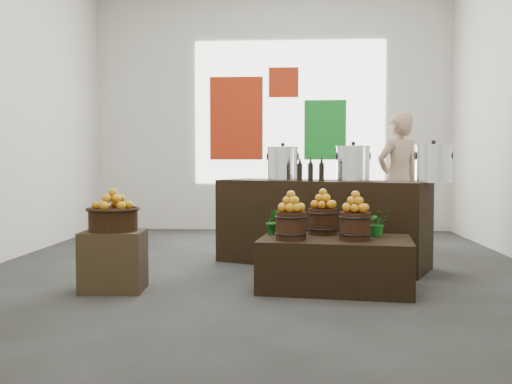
# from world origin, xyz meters

# --- Properties ---
(ground) EXTENTS (7.00, 7.00, 0.00)m
(ground) POSITION_xyz_m (0.00, 0.00, 0.00)
(ground) COLOR #383836
(ground) RESTS_ON ground
(back_wall) EXTENTS (6.00, 0.04, 4.00)m
(back_wall) POSITION_xyz_m (0.00, 3.50, 2.00)
(back_wall) COLOR silver
(back_wall) RESTS_ON ground
(back_opening) EXTENTS (3.20, 0.02, 2.40)m
(back_opening) POSITION_xyz_m (0.30, 3.48, 2.00)
(back_opening) COLOR white
(back_opening) RESTS_ON back_wall
(deco_red_left) EXTENTS (0.90, 0.04, 1.40)m
(deco_red_left) POSITION_xyz_m (-0.60, 3.47, 1.90)
(deco_red_left) COLOR #B0270D
(deco_red_left) RESTS_ON back_wall
(deco_green_right) EXTENTS (0.70, 0.04, 1.00)m
(deco_green_right) POSITION_xyz_m (0.90, 3.47, 1.70)
(deco_green_right) COLOR #138022
(deco_green_right) RESTS_ON back_wall
(deco_red_upper) EXTENTS (0.50, 0.04, 0.50)m
(deco_red_upper) POSITION_xyz_m (0.20, 3.47, 2.50)
(deco_red_upper) COLOR #B0270D
(deco_red_upper) RESTS_ON back_wall
(crate) EXTENTS (0.56, 0.47, 0.54)m
(crate) POSITION_xyz_m (-1.26, -1.22, 0.27)
(crate) COLOR #443820
(crate) RESTS_ON ground
(wicker_basket) EXTENTS (0.43, 0.43, 0.20)m
(wicker_basket) POSITION_xyz_m (-1.26, -1.22, 0.64)
(wicker_basket) COLOR black
(wicker_basket) RESTS_ON crate
(apples_in_basket) EXTENTS (0.34, 0.34, 0.18)m
(apples_in_basket) POSITION_xyz_m (-1.26, -1.22, 0.83)
(apples_in_basket) COLOR #A40705
(apples_in_basket) RESTS_ON wicker_basket
(display_table) EXTENTS (1.45, 1.00, 0.47)m
(display_table) POSITION_xyz_m (0.73, -1.03, 0.23)
(display_table) COLOR black
(display_table) RESTS_ON ground
(apple_bucket_front_left) EXTENTS (0.27, 0.27, 0.25)m
(apple_bucket_front_left) POSITION_xyz_m (0.33, -1.17, 0.59)
(apple_bucket_front_left) COLOR #33190E
(apple_bucket_front_left) RESTS_ON display_table
(apples_in_bucket_front_left) EXTENTS (0.20, 0.20, 0.18)m
(apples_in_bucket_front_left) POSITION_xyz_m (0.33, -1.17, 0.81)
(apples_in_bucket_front_left) COLOR #A40705
(apples_in_bucket_front_left) RESTS_ON apple_bucket_front_left
(apple_bucket_front_right) EXTENTS (0.27, 0.27, 0.25)m
(apple_bucket_front_right) POSITION_xyz_m (0.90, -1.16, 0.59)
(apple_bucket_front_right) COLOR #33190E
(apple_bucket_front_right) RESTS_ON display_table
(apples_in_bucket_front_right) EXTENTS (0.20, 0.20, 0.18)m
(apples_in_bucket_front_right) POSITION_xyz_m (0.90, -1.16, 0.81)
(apples_in_bucket_front_right) COLOR #A40705
(apples_in_bucket_front_right) RESTS_ON apple_bucket_front_right
(apple_bucket_rear) EXTENTS (0.27, 0.27, 0.25)m
(apple_bucket_rear) POSITION_xyz_m (0.63, -0.77, 0.59)
(apple_bucket_rear) COLOR #33190E
(apple_bucket_rear) RESTS_ON display_table
(apples_in_bucket_rear) EXTENTS (0.20, 0.20, 0.18)m
(apples_in_bucket_rear) POSITION_xyz_m (0.63, -0.77, 0.81)
(apples_in_bucket_rear) COLOR #A40705
(apples_in_bucket_rear) RESTS_ON apple_bucket_rear
(herb_garnish_right) EXTENTS (0.24, 0.22, 0.25)m
(herb_garnish_right) POSITION_xyz_m (1.13, -0.88, 0.59)
(herb_garnish_right) COLOR #146118
(herb_garnish_right) RESTS_ON display_table
(herb_garnish_left) EXTENTS (0.15, 0.12, 0.25)m
(herb_garnish_left) POSITION_xyz_m (0.16, -0.78, 0.59)
(herb_garnish_left) COLOR #146118
(herb_garnish_left) RESTS_ON display_table
(counter) EXTENTS (2.43, 1.64, 0.95)m
(counter) POSITION_xyz_m (0.67, 0.20, 0.48)
(counter) COLOR black
(counter) RESTS_ON ground
(stock_pot_left) EXTENTS (0.36, 0.36, 0.36)m
(stock_pot_left) POSITION_xyz_m (0.23, 0.39, 1.13)
(stock_pot_left) COLOR silver
(stock_pot_left) RESTS_ON counter
(stock_pot_center) EXTENTS (0.36, 0.36, 0.36)m
(stock_pot_center) POSITION_xyz_m (1.00, 0.04, 1.13)
(stock_pot_center) COLOR silver
(stock_pot_center) RESTS_ON counter
(stock_pot_right) EXTENTS (0.36, 0.36, 0.36)m
(stock_pot_right) POSITION_xyz_m (1.77, -0.31, 1.13)
(stock_pot_right) COLOR silver
(stock_pot_right) RESTS_ON counter
(oil_cruets) EXTENTS (0.26, 0.16, 0.26)m
(oil_cruets) POSITION_xyz_m (0.57, -0.01, 1.09)
(oil_cruets) COLOR black
(oil_cruets) RESTS_ON counter
(shopper) EXTENTS (0.80, 0.71, 1.84)m
(shopper) POSITION_xyz_m (1.80, 1.72, 0.92)
(shopper) COLOR #A38064
(shopper) RESTS_ON ground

